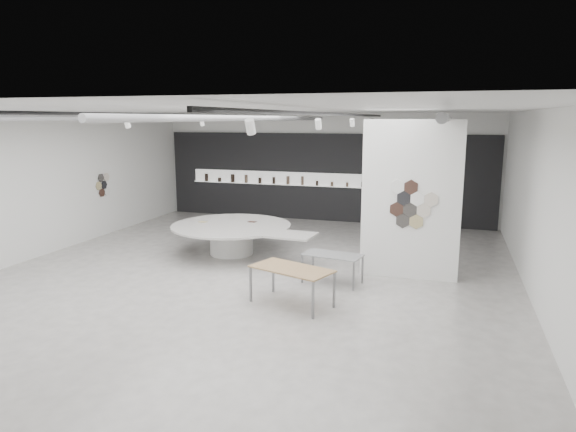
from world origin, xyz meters
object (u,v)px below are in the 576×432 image
(partition_column, at_px, (411,200))
(sample_table_wood, at_px, (292,271))
(kitchen_counter, at_px, (414,216))
(display_island, at_px, (233,235))
(sample_table_stone, at_px, (332,257))

(partition_column, height_order, sample_table_wood, partition_column)
(partition_column, bearing_deg, kitchen_counter, 92.64)
(display_island, bearing_deg, kitchen_counter, 53.59)
(partition_column, relative_size, sample_table_stone, 2.61)
(partition_column, xyz_separation_m, sample_table_stone, (-1.57, -1.02, -1.19))
(display_island, height_order, sample_table_wood, display_island)
(kitchen_counter, bearing_deg, sample_table_wood, -106.29)
(sample_table_wood, height_order, sample_table_stone, sample_table_wood)
(partition_column, distance_m, display_island, 4.87)
(display_island, relative_size, sample_table_wood, 2.39)
(display_island, xyz_separation_m, kitchen_counter, (4.40, 4.96, -0.11))
(partition_column, height_order, sample_table_stone, partition_column)
(sample_table_wood, distance_m, sample_table_stone, 1.64)
(sample_table_wood, bearing_deg, display_island, 129.56)
(sample_table_stone, relative_size, kitchen_counter, 0.91)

